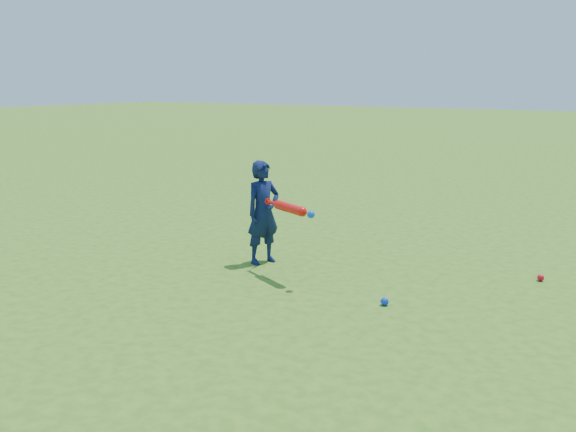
% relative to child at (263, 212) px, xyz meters
% --- Properties ---
extents(ground, '(80.00, 80.00, 0.00)m').
position_rel_child_xyz_m(ground, '(-0.37, 0.16, -0.56)').
color(ground, '#366818').
rests_on(ground, ground).
extents(child, '(0.39, 0.48, 1.12)m').
position_rel_child_xyz_m(child, '(0.00, 0.00, 0.00)').
color(child, '#0E1742').
rests_on(child, ground).
extents(ground_ball_red, '(0.07, 0.07, 0.07)m').
position_rel_child_xyz_m(ground_ball_red, '(2.72, 0.92, -0.53)').
color(ground_ball_red, red).
rests_on(ground_ball_red, ground).
extents(ground_ball_blue, '(0.07, 0.07, 0.07)m').
position_rel_child_xyz_m(ground_ball_blue, '(1.69, -0.57, -0.52)').
color(ground_ball_blue, '#0C36D3').
rests_on(ground_ball_blue, ground).
extents(bat_swing, '(0.78, 0.41, 0.10)m').
position_rel_child_xyz_m(bat_swing, '(0.57, -0.33, 0.16)').
color(bat_swing, red).
rests_on(bat_swing, ground).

